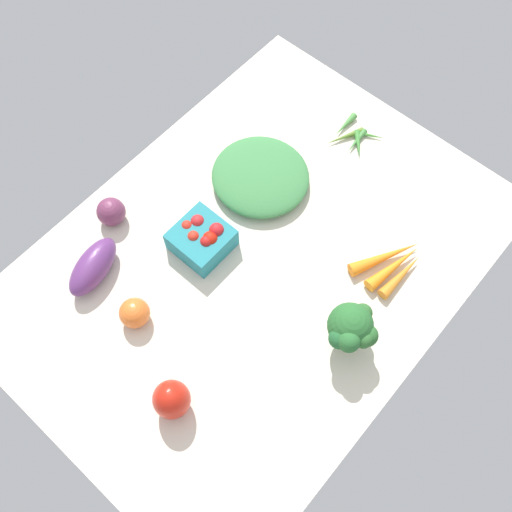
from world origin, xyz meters
The scene contains 10 objects.
tablecloth centered at (0.00, 0.00, 1.00)cm, with size 104.00×76.00×2.00cm, color beige.
berry_basket centered at (4.75, -10.69, 5.16)cm, with size 10.99×10.99×6.84cm.
eggplant centered at (24.01, -22.93, 5.15)cm, with size 14.04×6.29×6.29cm, color #60306D.
bell_pepper_red centered at (32.62, 8.35, 6.75)cm, with size 6.91×6.91×9.50cm, color red.
heirloom_tomato_orange centered at (25.33, -9.40, 5.04)cm, with size 6.08×6.08×6.08cm, color orange.
leafy_greens_clump centered at (-15.32, -12.09, 4.19)cm, with size 21.25×21.85×4.39cm, color #3E8246.
broccoli_head centered at (1.61, 24.96, 9.54)cm, with size 10.80×9.93×12.00cm.
okra_pile centered at (-38.47, -3.83, 2.76)cm, with size 11.15×10.25×1.62cm.
carrot_bunch centered at (-17.17, 22.20, 3.38)cm, with size 15.70×11.36×2.87cm.
red_onion_center centered at (12.81, -29.71, 5.07)cm, with size 6.15×6.15×6.15cm, color #6E3150.
Camera 1 is at (39.68, 34.73, 113.08)cm, focal length 41.20 mm.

